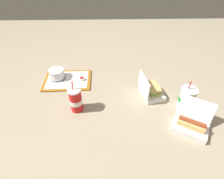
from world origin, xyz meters
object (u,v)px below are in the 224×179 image
object	(u,v)px
plastic_fork	(78,85)
clamshell_sandwich_center	(151,91)
ketchup_cup	(82,79)
soda_cup_back	(76,100)
soda_cup_right	(187,98)
food_tray	(68,80)
cake_container	(57,74)
clamshell_hotdog_back	(191,124)

from	to	relation	value
plastic_fork	clamshell_sandwich_center	size ratio (longest dim) A/B	0.52
ketchup_cup	soda_cup_back	world-z (taller)	soda_cup_back
plastic_fork	soda_cup_right	xyz separation A→B (m)	(-0.75, 0.23, 0.06)
plastic_fork	soda_cup_back	xyz separation A→B (m)	(-0.02, 0.23, 0.07)
food_tray	clamshell_sandwich_center	world-z (taller)	clamshell_sandwich_center
cake_container	clamshell_hotdog_back	distance (m)	1.04
food_tray	ketchup_cup	size ratio (longest dim) A/B	9.41
clamshell_hotdog_back	soda_cup_right	distance (m)	0.19
cake_container	plastic_fork	world-z (taller)	cake_container
food_tray	clamshell_sandwich_center	xyz separation A→B (m)	(-0.64, 0.19, 0.04)
soda_cup_back	clamshell_sandwich_center	bearing A→B (deg)	-166.57
plastic_fork	food_tray	bearing A→B (deg)	-47.20
cake_container	plastic_fork	size ratio (longest dim) A/B	1.10
food_tray	soda_cup_right	distance (m)	0.90
clamshell_hotdog_back	cake_container	bearing A→B (deg)	-29.68
cake_container	soda_cup_right	size ratio (longest dim) A/B	0.56
food_tray	soda_cup_right	bearing A→B (deg)	160.19
clamshell_hotdog_back	clamshell_sandwich_center	distance (m)	0.35
soda_cup_right	soda_cup_back	distance (m)	0.73
cake_container	ketchup_cup	size ratio (longest dim) A/B	3.03
plastic_fork	clamshell_hotdog_back	distance (m)	0.83
plastic_fork	soda_cup_back	world-z (taller)	soda_cup_back
food_tray	cake_container	world-z (taller)	cake_container
soda_cup_right	cake_container	bearing A→B (deg)	-19.60
clamshell_sandwich_center	soda_cup_right	distance (m)	0.24
plastic_fork	clamshell_sandwich_center	world-z (taller)	clamshell_sandwich_center
cake_container	soda_cup_back	xyz separation A→B (m)	(-0.20, 0.33, 0.04)
clamshell_hotdog_back	ketchup_cup	bearing A→B (deg)	-34.39
clamshell_hotdog_back	clamshell_sandwich_center	bearing A→B (deg)	-59.17
cake_container	clamshell_sandwich_center	world-z (taller)	clamshell_sandwich_center
food_tray	cake_container	xyz separation A→B (m)	(0.08, -0.03, 0.04)
clamshell_sandwich_center	ketchup_cup	bearing A→B (deg)	-18.77
cake_container	clamshell_hotdog_back	xyz separation A→B (m)	(-0.90, 0.51, -0.01)
food_tray	soda_cup_back	size ratio (longest dim) A/B	1.59
plastic_fork	cake_container	bearing A→B (deg)	-38.46
soda_cup_right	soda_cup_back	size ratio (longest dim) A/B	0.92
food_tray	cake_container	distance (m)	0.09
clamshell_hotdog_back	soda_cup_back	world-z (taller)	soda_cup_back
ketchup_cup	plastic_fork	bearing A→B (deg)	69.90
cake_container	clamshell_hotdog_back	size ratio (longest dim) A/B	0.46
soda_cup_right	clamshell_hotdog_back	bearing A→B (deg)	81.76
clamshell_hotdog_back	soda_cup_right	size ratio (longest dim) A/B	1.22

